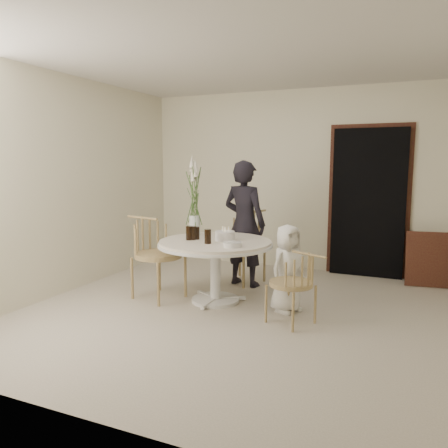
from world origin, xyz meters
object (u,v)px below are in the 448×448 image
at_px(chair_left, 150,245).
at_px(boy, 288,268).
at_px(chair_right, 300,278).
at_px(girl, 244,224).
at_px(flower_vase, 194,198).
at_px(table, 215,250).
at_px(birthday_cake, 225,236).
at_px(chair_far, 248,236).

height_order(chair_left, boy, chair_left).
bearing_deg(chair_right, girl, -113.85).
bearing_deg(chair_left, flower_vase, -38.35).
xyz_separation_m(table, flower_vase, (-0.38, 0.22, 0.58)).
bearing_deg(boy, table, 118.62).
xyz_separation_m(chair_left, flower_vase, (0.43, 0.33, 0.56)).
bearing_deg(chair_right, boy, -124.41).
distance_m(chair_right, birthday_cake, 1.11).
height_order(boy, birthday_cake, boy).
distance_m(birthday_cake, flower_vase, 0.66).
bearing_deg(boy, chair_left, 122.04).
relative_size(chair_right, chair_left, 0.78).
bearing_deg(birthday_cake, flower_vase, 159.92).
bearing_deg(girl, chair_left, 57.38).
distance_m(table, chair_left, 0.82).
height_order(chair_right, chair_left, chair_left).
height_order(girl, birthday_cake, girl).
bearing_deg(chair_far, birthday_cake, -66.19).
height_order(chair_right, girl, girl).
height_order(chair_left, flower_vase, flower_vase).
bearing_deg(chair_left, birthday_cake, -66.07).
relative_size(chair_far, boy, 1.00).
bearing_deg(table, chair_left, -172.47).
distance_m(chair_right, flower_vase, 1.73).
height_order(chair_far, flower_vase, flower_vase).
bearing_deg(chair_far, flower_vase, -96.75).
distance_m(table, boy, 0.87).
bearing_deg(chair_left, girl, -29.54).
bearing_deg(birthday_cake, chair_far, 94.64).
bearing_deg(chair_far, table, -71.85).
relative_size(table, chair_left, 1.36).
distance_m(chair_left, flower_vase, 0.79).
xyz_separation_m(girl, birthday_cake, (0.04, -0.75, -0.04)).
bearing_deg(boy, chair_right, -121.11).
relative_size(chair_left, boy, 1.01).
height_order(chair_left, birthday_cake, chair_left).
relative_size(chair_far, girl, 0.58).
height_order(chair_far, girl, girl).
xyz_separation_m(chair_far, boy, (0.84, -1.04, -0.14)).
relative_size(boy, birthday_cake, 4.23).
bearing_deg(table, boy, 0.52).
xyz_separation_m(boy, birthday_cake, (-0.76, 0.04, 0.30)).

